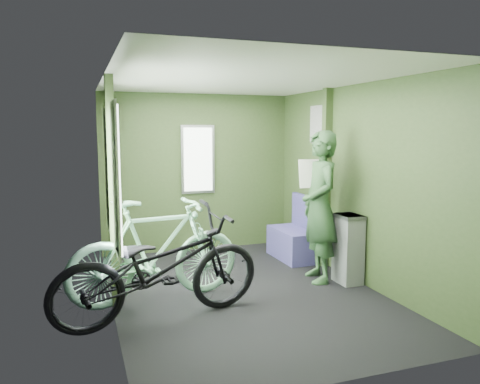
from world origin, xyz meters
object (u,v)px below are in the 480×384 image
at_px(bench_seat, 295,240).
at_px(bicycle_black, 161,322).
at_px(waste_box, 348,249).
at_px(passenger, 320,207).
at_px(bicycle_mint, 157,302).

bearing_deg(bench_seat, bicycle_black, -144.84).
bearing_deg(waste_box, passenger, 144.40).
relative_size(bicycle_black, bench_seat, 2.29).
bearing_deg(bicycle_mint, bicycle_black, 166.83).
distance_m(bicycle_mint, bench_seat, 2.36).
relative_size(passenger, bench_seat, 2.03).
xyz_separation_m(passenger, waste_box, (0.28, -0.20, -0.48)).
bearing_deg(waste_box, bicycle_black, -169.27).
relative_size(bicycle_mint, waste_box, 2.26).
bearing_deg(passenger, bicycle_mint, -78.26).
height_order(waste_box, bench_seat, bench_seat).
height_order(bicycle_mint, bench_seat, bench_seat).
xyz_separation_m(bicycle_mint, bench_seat, (2.09, 1.06, 0.26)).
xyz_separation_m(bicycle_mint, passenger, (1.93, 0.10, 0.89)).
height_order(bicycle_mint, passenger, passenger).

